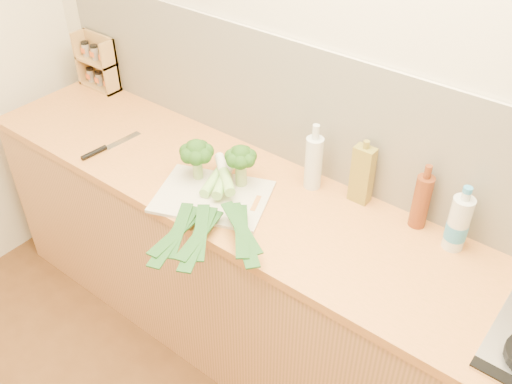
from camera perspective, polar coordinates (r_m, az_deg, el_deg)
room_shell at (r=2.20m, az=9.61°, el=6.45°), size 3.50×3.50×3.50m
counter at (r=2.46m, az=4.40°, el=-10.81°), size 3.20×0.62×0.90m
chopping_board at (r=2.25m, az=-4.36°, el=-0.45°), size 0.52×0.46×0.01m
broccoli_left at (r=2.28m, az=-5.97°, el=3.94°), size 0.14×0.14×0.18m
broccoli_right at (r=2.22m, az=-1.54°, el=3.39°), size 0.13×0.13×0.18m
leek_front at (r=2.23m, az=-5.02°, el=0.11°), size 0.28×0.71×0.04m
leek_mid at (r=2.17m, az=-4.01°, el=-0.45°), size 0.34×0.62×0.04m
leek_back at (r=2.15m, az=-2.56°, el=-0.17°), size 0.54×0.45×0.04m
chefs_knife at (r=2.60m, az=-15.21°, el=4.11°), size 0.05×0.31×0.02m
spice_rack at (r=3.10m, az=-15.43°, el=12.16°), size 0.23×0.09×0.28m
oil_tin at (r=2.20m, az=10.57°, el=1.76°), size 0.08×0.05×0.27m
glass_bottle at (r=2.25m, az=5.78°, el=3.03°), size 0.07×0.07×0.28m
amber_bottle at (r=2.14m, az=16.21°, el=-0.83°), size 0.06×0.06×0.26m
water_bottle at (r=2.09m, az=19.53°, el=-3.10°), size 0.08×0.08×0.24m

